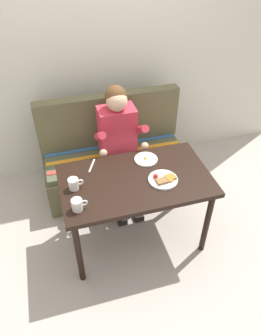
{
  "coord_description": "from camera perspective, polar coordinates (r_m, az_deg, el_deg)",
  "views": [
    {
      "loc": [
        -0.56,
        -1.81,
        2.42
      ],
      "look_at": [
        0.0,
        0.15,
        0.72
      ],
      "focal_mm": 34.29,
      "sensor_mm": 36.0,
      "label": 1
    }
  ],
  "objects": [
    {
      "name": "plate_breakfast",
      "position": [
        2.53,
        5.88,
        -2.03
      ],
      "size": [
        0.23,
        0.23,
        0.05
      ],
      "color": "white",
      "rests_on": "table"
    },
    {
      "name": "table",
      "position": [
        2.6,
        0.91,
        -3.26
      ],
      "size": [
        1.2,
        0.7,
        0.73
      ],
      "color": "black",
      "rests_on": "ground"
    },
    {
      "name": "couch",
      "position": [
        3.37,
        -2.89,
        1.33
      ],
      "size": [
        1.44,
        0.56,
        1.0
      ],
      "color": "brown",
      "rests_on": "ground"
    },
    {
      "name": "fork",
      "position": [
        2.68,
        -6.88,
        0.46
      ],
      "size": [
        0.09,
        0.16,
        0.0
      ],
      "primitive_type": "cube",
      "rotation": [
        0.0,
        0.0,
        -0.44
      ],
      "color": "silver",
      "rests_on": "table"
    },
    {
      "name": "coffee_mug",
      "position": [
        2.47,
        -10.04,
        -2.74
      ],
      "size": [
        0.12,
        0.08,
        0.09
      ],
      "color": "white",
      "rests_on": "table"
    },
    {
      "name": "plate_eggs",
      "position": [
        2.72,
        2.76,
        1.58
      ],
      "size": [
        0.2,
        0.2,
        0.04
      ],
      "color": "white",
      "rests_on": "table"
    },
    {
      "name": "ground_plane",
      "position": [
        3.08,
        0.79,
        -12.12
      ],
      "size": [
        8.0,
        8.0,
        0.0
      ],
      "primitive_type": "plane",
      "color": "#B0A59A"
    },
    {
      "name": "person",
      "position": [
        2.99,
        -2.05,
        5.55
      ],
      "size": [
        0.45,
        0.61,
        1.21
      ],
      "color": "#C52F41",
      "rests_on": "ground"
    },
    {
      "name": "coffee_mug_second",
      "position": [
        2.3,
        -9.42,
        -6.41
      ],
      "size": [
        0.12,
        0.08,
        0.09
      ],
      "color": "white",
      "rests_on": "table"
    },
    {
      "name": "back_wall",
      "position": [
        3.33,
        -5.66,
        19.93
      ],
      "size": [
        4.4,
        0.1,
        2.6
      ],
      "primitive_type": "cube",
      "color": "beige",
      "rests_on": "ground"
    }
  ]
}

